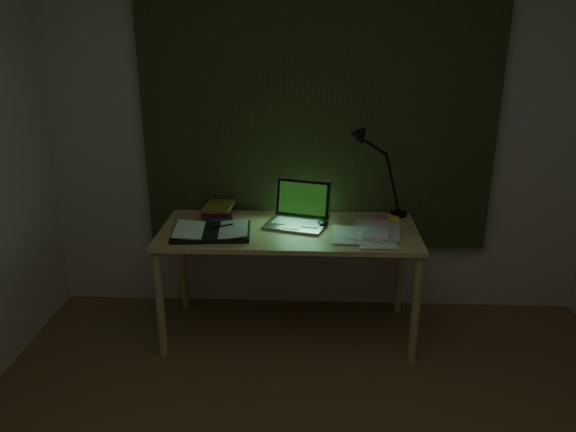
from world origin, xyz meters
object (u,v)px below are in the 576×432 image
Objects in this scene: laptop at (296,206)px; loose_papers at (367,232)px; open_textbook at (211,231)px; book_stack at (218,210)px; desk_lamp at (402,172)px; desk at (289,282)px.

laptop reaches higher than loose_papers.
book_stack is at bearing 87.12° from open_textbook.
laptop is at bearing -17.49° from book_stack.
open_textbook is at bearing -169.81° from desk_lamp.
laptop is (0.04, 0.05, 0.47)m from desk.
loose_papers is (0.91, -0.26, -0.03)m from book_stack.
book_stack is 1.17m from desk_lamp.
book_stack is at bearing 175.29° from desk_lamp.
desk_lamp is at bearing 54.64° from loose_papers.
book_stack is (-0.46, 0.20, 0.39)m from desk.
loose_papers is (0.46, -0.06, 0.36)m from desk.
open_textbook is at bearing -87.87° from book_stack.
open_textbook is 0.78× the size of desk_lamp.
loose_papers is at bearing -7.33° from desk.
laptop is 0.52m from open_textbook.
loose_papers is (0.42, -0.11, -0.12)m from laptop.
laptop reaches higher than book_stack.
desk is at bearing 172.67° from loose_papers.
open_textbook reaches higher than loose_papers.
laptop is 1.12× the size of loose_papers.
loose_papers is at bearing 1.90° from laptop.
desk is 0.48m from laptop.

